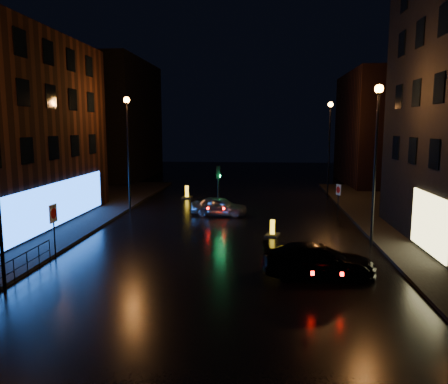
{
  "coord_description": "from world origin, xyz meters",
  "views": [
    {
      "loc": [
        1.97,
        -17.17,
        6.26
      ],
      "look_at": [
        -0.05,
        5.77,
        2.8
      ],
      "focal_mm": 35.0,
      "sensor_mm": 36.0,
      "label": 1
    }
  ],
  "objects_px": {
    "silver_hatchback": "(219,206)",
    "bollard_near": "(272,232)",
    "road_sign_left": "(53,218)",
    "road_sign_right": "(338,193)",
    "traffic_signal": "(218,206)",
    "dark_sedan": "(318,260)",
    "bollard_far": "(187,195)"
  },
  "relations": [
    {
      "from": "silver_hatchback",
      "to": "bollard_near",
      "type": "relative_size",
      "value": 3.27
    },
    {
      "from": "bollard_far",
      "to": "road_sign_left",
      "type": "distance_m",
      "value": 18.51
    },
    {
      "from": "silver_hatchback",
      "to": "bollard_near",
      "type": "height_order",
      "value": "silver_hatchback"
    },
    {
      "from": "silver_hatchback",
      "to": "dark_sedan",
      "type": "relative_size",
      "value": 0.83
    },
    {
      "from": "silver_hatchback",
      "to": "bollard_far",
      "type": "xyz_separation_m",
      "value": [
        -3.61,
        7.37,
        -0.43
      ]
    },
    {
      "from": "silver_hatchback",
      "to": "bollard_near",
      "type": "bearing_deg",
      "value": -139.2
    },
    {
      "from": "silver_hatchback",
      "to": "road_sign_left",
      "type": "bearing_deg",
      "value": 154.79
    },
    {
      "from": "road_sign_left",
      "to": "road_sign_right",
      "type": "distance_m",
      "value": 18.74
    },
    {
      "from": "traffic_signal",
      "to": "road_sign_left",
      "type": "xyz_separation_m",
      "value": [
        -6.7,
        -11.65,
        1.45
      ]
    },
    {
      "from": "traffic_signal",
      "to": "dark_sedan",
      "type": "height_order",
      "value": "traffic_signal"
    },
    {
      "from": "bollard_far",
      "to": "road_sign_right",
      "type": "height_order",
      "value": "road_sign_right"
    },
    {
      "from": "traffic_signal",
      "to": "dark_sedan",
      "type": "bearing_deg",
      "value": -67.1
    },
    {
      "from": "bollard_near",
      "to": "road_sign_right",
      "type": "relative_size",
      "value": 0.53
    },
    {
      "from": "dark_sedan",
      "to": "bollard_far",
      "type": "bearing_deg",
      "value": 21.09
    },
    {
      "from": "dark_sedan",
      "to": "road_sign_right",
      "type": "xyz_separation_m",
      "value": [
        2.9,
        12.54,
        1.03
      ]
    },
    {
      "from": "bollard_far",
      "to": "road_sign_left",
      "type": "relative_size",
      "value": 0.48
    },
    {
      "from": "bollard_near",
      "to": "bollard_far",
      "type": "bearing_deg",
      "value": 133.04
    },
    {
      "from": "bollard_far",
      "to": "road_sign_right",
      "type": "bearing_deg",
      "value": -31.28
    },
    {
      "from": "dark_sedan",
      "to": "road_sign_left",
      "type": "relative_size",
      "value": 1.83
    },
    {
      "from": "traffic_signal",
      "to": "road_sign_right",
      "type": "distance_m",
      "value": 8.57
    },
    {
      "from": "traffic_signal",
      "to": "road_sign_left",
      "type": "height_order",
      "value": "traffic_signal"
    },
    {
      "from": "dark_sedan",
      "to": "road_sign_left",
      "type": "xyz_separation_m",
      "value": [
        -12.26,
        1.52,
        1.26
      ]
    },
    {
      "from": "traffic_signal",
      "to": "bollard_far",
      "type": "height_order",
      "value": "traffic_signal"
    },
    {
      "from": "bollard_near",
      "to": "road_sign_right",
      "type": "bearing_deg",
      "value": 64.61
    },
    {
      "from": "bollard_near",
      "to": "bollard_far",
      "type": "relative_size",
      "value": 0.96
    },
    {
      "from": "bollard_near",
      "to": "road_sign_right",
      "type": "xyz_separation_m",
      "value": [
        4.66,
        5.75,
        1.52
      ]
    },
    {
      "from": "silver_hatchback",
      "to": "road_sign_right",
      "type": "relative_size",
      "value": 1.72
    },
    {
      "from": "bollard_far",
      "to": "dark_sedan",
      "type": "bearing_deg",
      "value": -65.77
    },
    {
      "from": "dark_sedan",
      "to": "bollard_near",
      "type": "bearing_deg",
      "value": 11.04
    },
    {
      "from": "traffic_signal",
      "to": "road_sign_left",
      "type": "relative_size",
      "value": 1.32
    },
    {
      "from": "silver_hatchback",
      "to": "road_sign_right",
      "type": "height_order",
      "value": "road_sign_right"
    },
    {
      "from": "silver_hatchback",
      "to": "bollard_near",
      "type": "distance_m",
      "value": 6.6
    }
  ]
}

